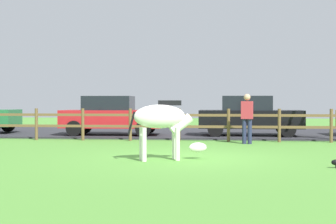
{
  "coord_description": "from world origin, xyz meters",
  "views": [
    {
      "loc": [
        0.93,
        -12.25,
        1.38
      ],
      "look_at": [
        -0.61,
        1.23,
        1.1
      ],
      "focal_mm": 53.13,
      "sensor_mm": 36.0,
      "label": 1
    }
  ],
  "objects_px": {
    "zebra": "(163,121)",
    "parked_car_red": "(112,115)",
    "crow_on_grass": "(336,162)",
    "parked_car_black": "(249,115)",
    "visitor_near_fence": "(247,116)"
  },
  "relations": [
    {
      "from": "zebra",
      "to": "parked_car_red",
      "type": "bearing_deg",
      "value": 111.16
    },
    {
      "from": "zebra",
      "to": "crow_on_grass",
      "type": "bearing_deg",
      "value": -14.85
    },
    {
      "from": "zebra",
      "to": "parked_car_black",
      "type": "height_order",
      "value": "parked_car_black"
    },
    {
      "from": "zebra",
      "to": "crow_on_grass",
      "type": "height_order",
      "value": "zebra"
    },
    {
      "from": "crow_on_grass",
      "to": "parked_car_red",
      "type": "relative_size",
      "value": 0.05
    },
    {
      "from": "zebra",
      "to": "visitor_near_fence",
      "type": "distance_m",
      "value": 5.3
    },
    {
      "from": "crow_on_grass",
      "to": "parked_car_black",
      "type": "distance_m",
      "value": 9.3
    },
    {
      "from": "zebra",
      "to": "crow_on_grass",
      "type": "xyz_separation_m",
      "value": [
        3.75,
        -0.99,
        -0.8
      ]
    },
    {
      "from": "zebra",
      "to": "parked_car_red",
      "type": "xyz_separation_m",
      "value": [
        -3.07,
        7.93,
        -0.08
      ]
    },
    {
      "from": "parked_car_black",
      "to": "parked_car_red",
      "type": "relative_size",
      "value": 0.99
    },
    {
      "from": "parked_car_black",
      "to": "parked_car_red",
      "type": "bearing_deg",
      "value": -177.28
    },
    {
      "from": "parked_car_red",
      "to": "visitor_near_fence",
      "type": "distance_m",
      "value": 6.09
    },
    {
      "from": "crow_on_grass",
      "to": "visitor_near_fence",
      "type": "xyz_separation_m",
      "value": [
        -1.58,
        5.83,
        0.78
      ]
    },
    {
      "from": "crow_on_grass",
      "to": "parked_car_red",
      "type": "xyz_separation_m",
      "value": [
        -6.82,
        8.92,
        0.72
      ]
    },
    {
      "from": "parked_car_black",
      "to": "parked_car_red",
      "type": "xyz_separation_m",
      "value": [
        -5.48,
        -0.26,
        0.0
      ]
    }
  ]
}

